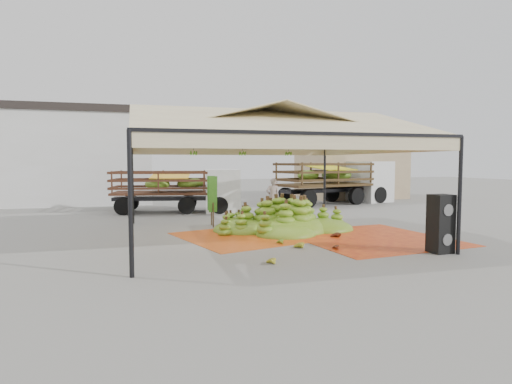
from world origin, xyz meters
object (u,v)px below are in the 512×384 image
object	(u,v)px
truck_left	(182,186)
truck_right	(340,178)
speaker_stack	(441,224)
vendor	(273,197)
banana_heap	(287,215)

from	to	relation	value
truck_left	truck_right	distance (m)	9.35
speaker_stack	vendor	bearing A→B (deg)	96.78
vendor	truck_right	bearing A→B (deg)	-138.25
truck_right	truck_left	bearing A→B (deg)	177.51
banana_heap	speaker_stack	world-z (taller)	speaker_stack
vendor	truck_right	xyz separation A→B (m)	(5.42, 4.23, 0.65)
speaker_stack	truck_left	world-z (taller)	truck_left
banana_heap	speaker_stack	xyz separation A→B (m)	(2.58, -4.52, 0.22)
banana_heap	truck_right	world-z (taller)	truck_right
speaker_stack	vendor	size ratio (longest dim) A/B	0.92
truck_left	speaker_stack	bearing A→B (deg)	-53.52
banana_heap	speaker_stack	bearing A→B (deg)	-60.32
banana_heap	vendor	size ratio (longest dim) A/B	3.06
truck_left	truck_right	xyz separation A→B (m)	(9.15, 1.94, 0.24)
vendor	truck_right	size ratio (longest dim) A/B	0.22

